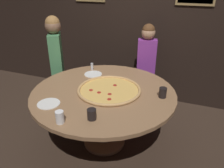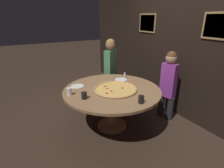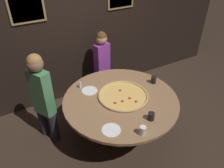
% 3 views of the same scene
% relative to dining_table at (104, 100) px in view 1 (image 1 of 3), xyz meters
% --- Properties ---
extents(ground_plane, '(24.00, 24.00, 0.00)m').
position_rel_dining_table_xyz_m(ground_plane, '(0.00, 0.00, -0.62)').
color(ground_plane, '#38281E').
extents(back_wall, '(6.40, 0.08, 2.60)m').
position_rel_dining_table_xyz_m(back_wall, '(0.00, 1.42, 0.69)').
color(back_wall, black).
rests_on(back_wall, ground_plane).
extents(dining_table, '(1.63, 1.63, 0.74)m').
position_rel_dining_table_xyz_m(dining_table, '(0.00, 0.00, 0.00)').
color(dining_table, '#936B47').
rests_on(dining_table, ground_plane).
extents(giant_pizza, '(0.73, 0.73, 0.03)m').
position_rel_dining_table_xyz_m(giant_pizza, '(0.06, 0.03, 0.14)').
color(giant_pizza, '#EAB75B').
rests_on(giant_pizza, dining_table).
extents(drink_cup_far_right, '(0.08, 0.08, 0.10)m').
position_rel_dining_table_xyz_m(drink_cup_far_right, '(0.12, -0.54, 0.18)').
color(drink_cup_far_right, black).
rests_on(drink_cup_far_right, dining_table).
extents(drink_cup_near_left, '(0.08, 0.08, 0.12)m').
position_rel_dining_table_xyz_m(drink_cup_near_left, '(-0.12, -0.69, 0.18)').
color(drink_cup_near_left, white).
rests_on(drink_cup_near_left, dining_table).
extents(drink_cup_front_edge, '(0.08, 0.08, 0.11)m').
position_rel_dining_table_xyz_m(drink_cup_front_edge, '(0.65, 0.09, 0.18)').
color(drink_cup_front_edge, black).
rests_on(drink_cup_front_edge, dining_table).
extents(white_plate_far_back, '(0.23, 0.23, 0.01)m').
position_rel_dining_table_xyz_m(white_plate_far_back, '(-0.31, 0.38, 0.13)').
color(white_plate_far_back, white).
rests_on(white_plate_far_back, dining_table).
extents(white_plate_right_side, '(0.23, 0.23, 0.01)m').
position_rel_dining_table_xyz_m(white_plate_right_side, '(-0.41, -0.47, 0.13)').
color(white_plate_right_side, white).
rests_on(white_plate_right_side, dining_table).
extents(condiment_shaker, '(0.04, 0.04, 0.10)m').
position_rel_dining_table_xyz_m(condiment_shaker, '(-0.40, 0.53, 0.17)').
color(condiment_shaker, silver).
rests_on(condiment_shaker, dining_table).
extents(diner_side_right, '(0.29, 0.38, 1.44)m').
position_rel_dining_table_xyz_m(diner_side_right, '(-0.97, 0.52, 0.20)').
color(diner_side_right, '#232328').
rests_on(diner_side_right, ground_plane).
extents(diner_centre_back, '(0.35, 0.20, 1.32)m').
position_rel_dining_table_xyz_m(diner_centre_back, '(0.25, 1.07, 0.13)').
color(diner_centre_back, '#232328').
rests_on(diner_centre_back, ground_plane).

